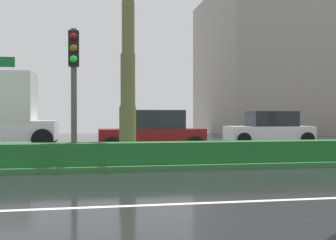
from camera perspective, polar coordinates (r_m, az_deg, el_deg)
traffic_signal_median_right at (r=11.55m, az=-12.99°, el=6.67°), size 0.28×0.43×3.73m
car_in_traffic_leading at (r=16.91m, az=-2.21°, el=-1.66°), size 4.30×2.02×1.72m
car_in_traffic_second at (r=21.44m, az=13.95°, el=-1.20°), size 4.30×2.02×1.72m
building_far_right at (r=39.84m, az=19.04°, el=7.30°), size 18.55×13.25×12.31m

